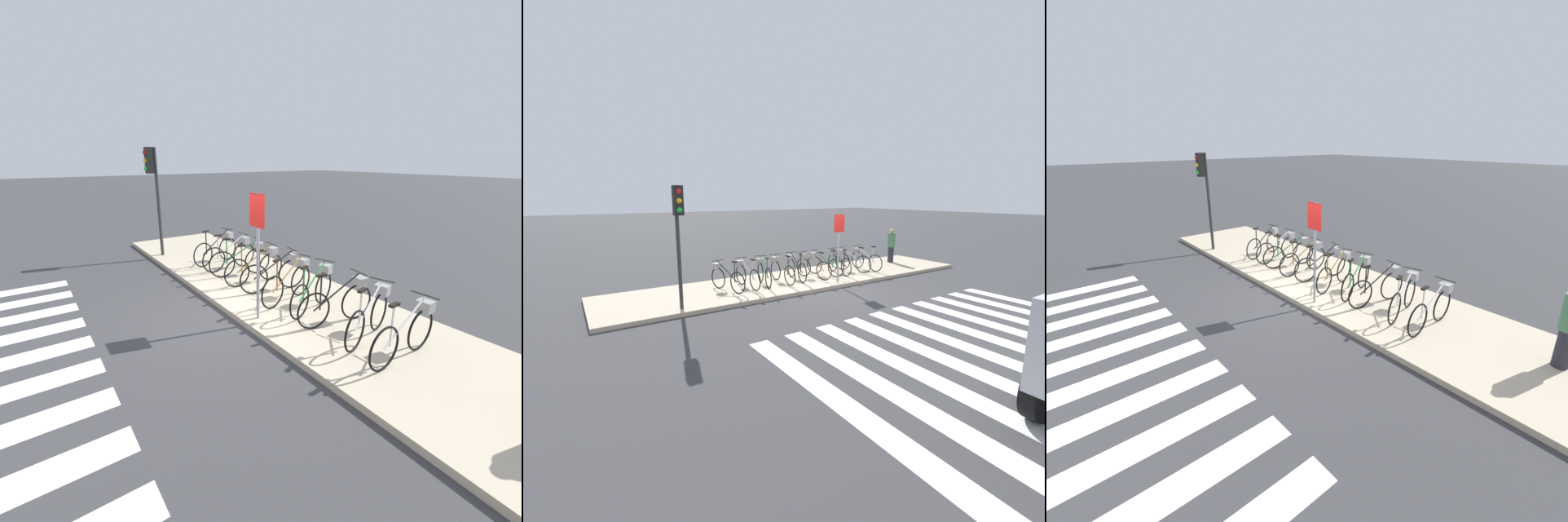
% 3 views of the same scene
% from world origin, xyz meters
% --- Properties ---
extents(ground_plane, '(120.00, 120.00, 0.00)m').
position_xyz_m(ground_plane, '(0.00, 0.00, 0.00)').
color(ground_plane, '#38383A').
extents(sidewalk, '(14.23, 3.01, 0.12)m').
position_xyz_m(sidewalk, '(0.00, 1.51, 0.06)').
color(sidewalk, '#B7A88E').
rests_on(sidewalk, ground_plane).
extents(parked_bicycle_0, '(0.60, 1.62, 1.03)m').
position_xyz_m(parked_bicycle_0, '(-3.11, 1.42, 0.57)').
color(parked_bicycle_0, black).
rests_on(parked_bicycle_0, sidewalk).
extents(parked_bicycle_1, '(0.46, 1.67, 1.03)m').
position_xyz_m(parked_bicycle_1, '(-2.35, 1.47, 0.57)').
color(parked_bicycle_1, black).
rests_on(parked_bicycle_1, sidewalk).
extents(parked_bicycle_2, '(0.55, 1.64, 1.03)m').
position_xyz_m(parked_bicycle_2, '(-1.71, 1.44, 0.57)').
color(parked_bicycle_2, black).
rests_on(parked_bicycle_2, sidewalk).
extents(parked_bicycle_3, '(0.46, 1.67, 1.03)m').
position_xyz_m(parked_bicycle_3, '(-1.01, 1.41, 0.57)').
color(parked_bicycle_3, black).
rests_on(parked_bicycle_3, sidewalk).
extents(parked_bicycle_4, '(0.48, 1.65, 1.03)m').
position_xyz_m(parked_bicycle_4, '(-0.32, 1.49, 0.57)').
color(parked_bicycle_4, black).
rests_on(parked_bicycle_4, sidewalk).
extents(parked_bicycle_5, '(0.55, 1.64, 1.03)m').
position_xyz_m(parked_bicycle_5, '(0.32, 1.37, 0.57)').
color(parked_bicycle_5, black).
rests_on(parked_bicycle_5, sidewalk).
extents(parked_bicycle_6, '(0.66, 1.60, 1.03)m').
position_xyz_m(parked_bicycle_6, '(0.95, 1.49, 0.57)').
color(parked_bicycle_6, black).
rests_on(parked_bicycle_6, sidewalk).
extents(parked_bicycle_7, '(0.46, 1.66, 1.03)m').
position_xyz_m(parked_bicycle_7, '(1.69, 1.45, 0.57)').
color(parked_bicycle_7, black).
rests_on(parked_bicycle_7, sidewalk).
extents(parked_bicycle_8, '(0.60, 1.62, 1.03)m').
position_xyz_m(parked_bicycle_8, '(2.37, 1.45, 0.57)').
color(parked_bicycle_8, black).
rests_on(parked_bicycle_8, sidewalk).
extents(parked_bicycle_9, '(0.46, 1.67, 1.03)m').
position_xyz_m(parked_bicycle_9, '(3.11, 1.40, 0.57)').
color(parked_bicycle_9, black).
rests_on(parked_bicycle_9, sidewalk).
extents(traffic_light, '(0.24, 0.40, 3.29)m').
position_xyz_m(traffic_light, '(-4.87, 0.24, 2.49)').
color(traffic_light, '#2D2D2D').
rests_on(traffic_light, sidewalk).
extents(sign_post, '(0.44, 0.07, 2.39)m').
position_xyz_m(sign_post, '(0.66, 0.29, 1.75)').
color(sign_post, '#99999E').
rests_on(sign_post, sidewalk).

